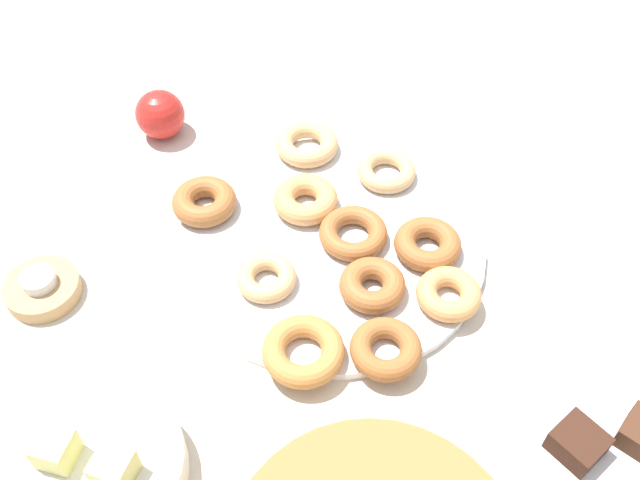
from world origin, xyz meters
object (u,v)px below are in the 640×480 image
object	(u,v)px
donut_1	(386,171)
donut_9	(303,351)
donut_2	(266,278)
donut_6	(386,349)
donut_8	(204,202)
donut_3	(372,285)
donut_0	(428,244)
cake_plate	(605,443)
fruit_bowl	(99,469)
melon_chunk_left	(114,469)
brownie_far	(578,443)
tealight	(38,280)
donut_10	(353,233)
apple	(160,114)
donut_5	(307,144)
donut_plate	(331,243)
melon_chunk_right	(55,449)
donut_4	(449,294)
candle_holder	(43,289)
donut_7	(306,200)

from	to	relation	value
donut_1	donut_9	distance (m)	0.32
donut_1	donut_9	bearing A→B (deg)	99.10
donut_2	donut_6	world-z (taller)	donut_6
donut_1	donut_8	distance (m)	0.26
donut_9	donut_3	bearing A→B (deg)	-101.82
donut_0	donut_3	distance (m)	0.10
cake_plate	donut_6	bearing A→B (deg)	5.34
donut_9	fruit_bowl	xyz separation A→B (m)	(0.11, 0.22, -0.01)
donut_1	melon_chunk_left	world-z (taller)	melon_chunk_left
donut_2	donut_9	xyz separation A→B (m)	(-0.09, 0.07, 0.00)
brownie_far	melon_chunk_left	bearing A→B (deg)	34.94
tealight	fruit_bowl	size ratio (longest dim) A/B	0.23
donut_2	donut_10	world-z (taller)	donut_10
donut_6	fruit_bowl	xyz separation A→B (m)	(0.19, 0.27, -0.00)
fruit_bowl	apple	size ratio (longest dim) A/B	2.42
donut_1	donut_10	world-z (taller)	donut_10
donut_6	tealight	bearing A→B (deg)	17.02
donut_5	donut_3	bearing A→B (deg)	137.69
cake_plate	brownie_far	xyz separation A→B (m)	(0.03, 0.03, 0.02)
donut_plate	donut_2	world-z (taller)	donut_2
donut_2	donut_3	xyz separation A→B (m)	(-0.12, -0.05, 0.00)
donut_8	donut_9	world-z (taller)	donut_8
donut_3	melon_chunk_right	distance (m)	0.40
donut_4	melon_chunk_right	xyz separation A→B (m)	(0.25, 0.39, 0.03)
donut_3	melon_chunk_left	distance (m)	0.36
cake_plate	donut_3	bearing A→B (deg)	-9.11
donut_3	fruit_bowl	world-z (taller)	same
donut_plate	fruit_bowl	world-z (taller)	fruit_bowl
donut_3	candle_holder	size ratio (longest dim) A/B	0.88
donut_6	brownie_far	world-z (taller)	brownie_far
donut_plate	donut_7	size ratio (longest dim) A/B	4.59
donut_10	candle_holder	xyz separation A→B (m)	(0.30, 0.26, -0.01)
candle_holder	donut_10	bearing A→B (deg)	-138.53
donut_1	donut_5	world-z (taller)	donut_5
donut_4	fruit_bowl	bearing A→B (deg)	59.56
brownie_far	tealight	size ratio (longest dim) A/B	1.18
donut_2	donut_3	distance (m)	0.13
apple	donut_2	bearing A→B (deg)	149.98
cake_plate	melon_chunk_left	xyz separation A→B (m)	(0.41, 0.29, 0.05)
donut_1	donut_3	world-z (taller)	donut_3
donut_0	donut_3	size ratio (longest dim) A/B	1.06
donut_4	donut_9	bearing A→B (deg)	54.60
brownie_far	melon_chunk_left	xyz separation A→B (m)	(0.38, 0.27, 0.03)
donut_8	donut_10	size ratio (longest dim) A/B	0.97
melon_chunk_right	candle_holder	bearing A→B (deg)	-39.68
donut_plate	donut_8	bearing A→B (deg)	11.95
donut_10	melon_chunk_left	distance (m)	0.41
tealight	candle_holder	bearing A→B (deg)	90.00
donut_6	apple	world-z (taller)	apple
tealight	apple	distance (m)	0.32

